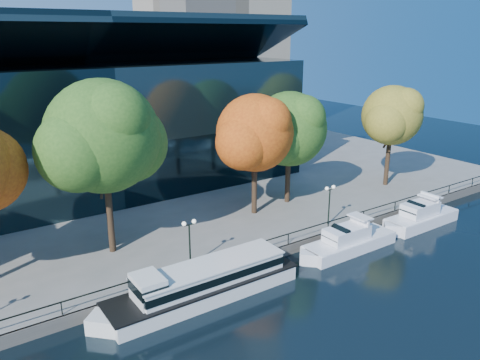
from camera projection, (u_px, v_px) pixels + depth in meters
ground at (266, 284)px, 37.67m from camera, size 160.00×160.00×0.00m
promenade at (110, 172)px, 66.18m from camera, size 90.00×67.08×1.00m
railing at (243, 248)px, 39.65m from camera, size 88.20×0.08×0.99m
convention_building at (86, 124)px, 58.01m from camera, size 50.00×24.57×21.43m
tour_boat at (200, 283)px, 35.23m from camera, size 16.75×3.74×3.18m
cruiser_near at (347, 241)px, 43.09m from camera, size 10.82×2.79×3.13m
cruiser_far at (419, 217)px, 48.72m from camera, size 10.08×2.79×3.29m
tree_2 at (106, 139)px, 38.20m from camera, size 11.73×9.62×14.99m
tree_3 at (256, 135)px, 47.46m from camera, size 9.90×8.12×12.62m
tree_4 at (291, 131)px, 50.85m from camera, size 10.18×8.35×12.44m
tree_5 at (393, 117)px, 56.64m from camera, size 9.05×7.42×12.43m
lamp_1 at (189, 233)px, 37.65m from camera, size 1.26×0.36×4.03m
lamp_2 at (330, 196)px, 46.07m from camera, size 1.26×0.36×4.03m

